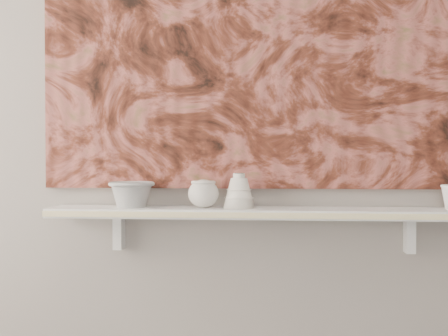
# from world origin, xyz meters

# --- Properties ---
(wall_back) EXTENTS (3.60, 0.00, 3.60)m
(wall_back) POSITION_xyz_m (0.00, 1.60, 1.35)
(wall_back) COLOR gray
(wall_back) RESTS_ON floor
(shelf) EXTENTS (1.40, 0.18, 0.03)m
(shelf) POSITION_xyz_m (0.00, 1.51, 0.92)
(shelf) COLOR silver
(shelf) RESTS_ON wall_back
(shelf_stripe) EXTENTS (1.40, 0.01, 0.02)m
(shelf_stripe) POSITION_xyz_m (0.00, 1.41, 0.92)
(shelf_stripe) COLOR beige
(shelf_stripe) RESTS_ON shelf
(bracket_left) EXTENTS (0.03, 0.06, 0.12)m
(bracket_left) POSITION_xyz_m (-0.49, 1.57, 0.84)
(bracket_left) COLOR silver
(bracket_left) RESTS_ON wall_back
(bracket_right) EXTENTS (0.03, 0.06, 0.12)m
(bracket_right) POSITION_xyz_m (0.49, 1.57, 0.84)
(bracket_right) COLOR silver
(bracket_right) RESTS_ON wall_back
(painting) EXTENTS (1.50, 0.02, 1.10)m
(painting) POSITION_xyz_m (0.00, 1.59, 1.54)
(painting) COLOR #5B2719
(painting) RESTS_ON wall_back
(house_motif) EXTENTS (0.09, 0.00, 0.08)m
(house_motif) POSITION_xyz_m (0.45, 1.57, 1.23)
(house_motif) COLOR black
(house_motif) RESTS_ON painting
(bowl_grey) EXTENTS (0.17, 0.17, 0.09)m
(bowl_grey) POSITION_xyz_m (-0.43, 1.51, 0.97)
(bowl_grey) COLOR gray
(bowl_grey) RESTS_ON shelf
(cup_cream) EXTENTS (0.13, 0.13, 0.09)m
(cup_cream) POSITION_xyz_m (-0.19, 1.51, 0.98)
(cup_cream) COLOR silver
(cup_cream) RESTS_ON shelf
(bell_vessel) EXTENTS (0.14, 0.14, 0.11)m
(bell_vessel) POSITION_xyz_m (-0.07, 1.51, 0.99)
(bell_vessel) COLOR silver
(bell_vessel) RESTS_ON shelf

